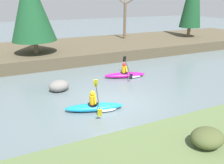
{
  "coord_description": "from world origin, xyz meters",
  "views": [
    {
      "loc": [
        -4.17,
        -9.03,
        4.96
      ],
      "look_at": [
        0.41,
        1.37,
        0.55
      ],
      "focal_mm": 35.0,
      "sensor_mm": 36.0,
      "label": 1
    }
  ],
  "objects": [
    {
      "name": "riverbank_far",
      "position": [
        0.0,
        10.52,
        0.45
      ],
      "size": [
        44.0,
        8.12,
        0.89
      ],
      "color": "brown",
      "rests_on": "ground"
    },
    {
      "name": "bare_tree_mid_upstream",
      "position": [
        6.4,
        11.72,
        3.14
      ],
      "size": [
        2.67,
        2.64,
        4.77
      ],
      "color": "brown",
      "rests_on": "riverbank_far"
    },
    {
      "name": "kayaker_middle",
      "position": [
        -1.17,
        -0.4,
        0.2
      ],
      "size": [
        2.78,
        2.04,
        1.2
      ],
      "rotation": [
        0.0,
        0.0,
        -0.26
      ],
      "color": "#1993D6",
      "rests_on": "ground"
    },
    {
      "name": "shrub_clump_nearest",
      "position": [
        0.76,
        -5.07,
        0.95
      ],
      "size": [
        1.07,
        0.89,
        0.58
      ],
      "color": "#4C562D",
      "rests_on": "riverbank_near"
    },
    {
      "name": "boulder_midstream",
      "position": [
        -2.33,
        2.59,
        0.32
      ],
      "size": [
        1.13,
        0.88,
        0.64
      ],
      "color": "gray",
      "rests_on": "ground"
    },
    {
      "name": "ground_plane",
      "position": [
        0.0,
        0.0,
        0.0
      ],
      "size": [
        90.0,
        90.0,
        0.0
      ],
      "primitive_type": "plane",
      "color": "slate"
    },
    {
      "name": "kayaker_lead",
      "position": [
        2.21,
        3.09,
        0.2
      ],
      "size": [
        2.78,
        2.05,
        1.2
      ],
      "rotation": [
        0.0,
        0.0,
        -0.25
      ],
      "color": "#C61999",
      "rests_on": "ground"
    },
    {
      "name": "conifer_tree_left",
      "position": [
        -2.83,
        8.73,
        4.41
      ],
      "size": [
        3.32,
        3.32,
        6.06
      ],
      "color": "#7A664C",
      "rests_on": "riverbank_far"
    }
  ]
}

